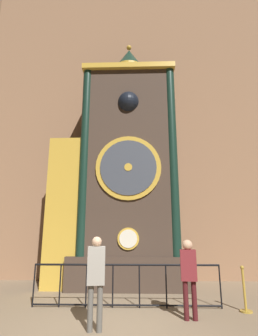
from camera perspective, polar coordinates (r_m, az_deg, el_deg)
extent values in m
plane|color=#847056|center=(5.66, -5.30, -32.36)|extent=(28.00, 28.00, 0.00)
cube|color=#936B4C|center=(12.23, -1.29, 14.48)|extent=(24.00, 0.30, 15.15)
cube|color=#423328|center=(9.41, 0.00, -21.55)|extent=(3.98, 1.61, 1.04)
cube|color=#423328|center=(9.68, 0.00, 2.23)|extent=(3.19, 1.40, 6.84)
cube|color=gold|center=(10.96, -0.02, 19.31)|extent=(3.44, 1.54, 0.20)
cylinder|color=gold|center=(8.59, -0.16, -15.13)|extent=(0.69, 0.05, 0.69)
cylinder|color=silver|center=(8.56, -0.17, -15.14)|extent=(0.56, 0.03, 0.56)
cylinder|color=gold|center=(8.83, -0.15, 0.10)|extent=(2.22, 0.07, 2.22)
cylinder|color=#3D424C|center=(8.79, -0.16, 0.17)|extent=(1.91, 0.04, 1.91)
cylinder|color=gold|center=(8.77, -0.17, 0.20)|extent=(0.27, 0.03, 0.27)
cube|color=black|center=(10.18, -0.04, 12.98)|extent=(0.95, 0.42, 0.95)
sphere|color=black|center=(9.80, -0.12, 14.09)|extent=(0.76, 0.76, 0.76)
cylinder|color=#142D23|center=(9.28, -9.61, 3.13)|extent=(0.32, 0.32, 6.84)
cylinder|color=#142D23|center=(9.18, 9.47, 3.30)|extent=(0.32, 0.32, 6.84)
cylinder|color=gold|center=(11.19, 0.00, 20.10)|extent=(1.16, 1.16, 0.30)
cone|color=#163227|center=(11.53, 0.00, 22.53)|extent=(1.10, 1.10, 0.88)
sphere|color=gold|center=(11.86, 0.00, 24.71)|extent=(0.20, 0.20, 0.20)
cube|color=#4C3828|center=(9.71, -13.29, -9.08)|extent=(1.13, 1.19, 5.05)
cube|color=gold|center=(9.13, -14.28, -8.76)|extent=(1.19, 0.06, 5.05)
cylinder|color=black|center=(7.61, -20.00, -22.80)|extent=(0.04, 0.04, 1.02)
cylinder|color=black|center=(7.40, -14.79, -23.42)|extent=(0.04, 0.04, 1.02)
cylinder|color=black|center=(7.26, -9.28, -23.89)|extent=(0.04, 0.04, 1.02)
cylinder|color=black|center=(7.17, -3.55, -24.16)|extent=(0.04, 0.04, 1.02)
cylinder|color=black|center=(7.14, 2.28, -24.21)|extent=(0.04, 0.04, 1.02)
cylinder|color=black|center=(7.17, 8.10, -24.05)|extent=(0.04, 0.04, 1.02)
cylinder|color=black|center=(7.27, 13.80, -23.67)|extent=(0.04, 0.04, 1.02)
cylinder|color=black|center=(7.42, 19.27, -23.11)|extent=(0.04, 0.04, 1.02)
cylinder|color=black|center=(7.07, -0.63, -20.33)|extent=(4.65, 0.05, 0.05)
cylinder|color=black|center=(7.24, -0.65, -27.70)|extent=(4.65, 0.04, 0.04)
cylinder|color=#58554F|center=(5.67, -8.43, -27.90)|extent=(0.11, 0.11, 0.82)
cylinder|color=#58554F|center=(5.65, -6.40, -28.03)|extent=(0.11, 0.11, 0.82)
cube|color=gray|center=(5.52, -7.16, -20.25)|extent=(0.37, 0.27, 0.71)
sphere|color=tan|center=(5.48, -7.02, -15.64)|extent=(0.20, 0.20, 0.20)
cylinder|color=#461518|center=(6.38, 12.28, -26.31)|extent=(0.11, 0.11, 0.78)
cylinder|color=#461518|center=(6.41, 14.05, -26.16)|extent=(0.11, 0.11, 0.78)
cube|color=maroon|center=(6.27, 12.80, -19.88)|extent=(0.36, 0.26, 0.64)
sphere|color=tan|center=(6.24, 12.59, -16.02)|extent=(0.22, 0.22, 0.22)
cylinder|color=#B28E33|center=(7.43, 24.16, -26.58)|extent=(0.28, 0.28, 0.04)
cylinder|color=#B28E33|center=(7.33, 23.80, -23.17)|extent=(0.06, 0.06, 0.94)
sphere|color=#B28E33|center=(7.26, 23.39, -19.26)|extent=(0.09, 0.09, 0.09)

